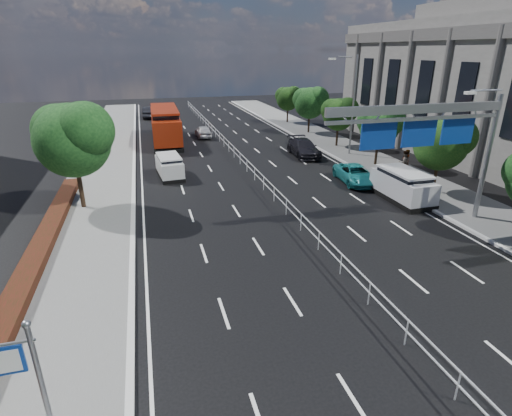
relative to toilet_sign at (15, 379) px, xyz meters
name	(u,v)px	position (x,y,z in m)	size (l,w,h in m)	color
ground	(436,379)	(10.95, 0.00, -2.94)	(160.00, 160.00, 0.00)	black
median_fence	(249,168)	(10.95, 22.50, -2.42)	(0.05, 85.00, 1.02)	silver
toilet_sign	(15,379)	(0.00, 0.00, 0.00)	(1.62, 0.18, 4.34)	gray
overhead_gantry	(434,127)	(17.69, 10.05, 2.66)	(10.24, 0.38, 7.45)	gray
streetlight_far	(351,99)	(21.46, 26.00, 2.27)	(2.78, 2.40, 9.00)	gray
civic_hall	(507,87)	(34.67, 22.00, 3.33)	(14.40, 36.00, 14.35)	slate
near_tree_back	(73,136)	(-0.99, 17.97, 1.67)	(4.84, 4.51, 6.69)	black
far_tree_d	(442,141)	(22.20, 14.48, 0.74)	(3.85, 3.59, 5.34)	black
far_tree_e	(380,124)	(22.20, 21.98, 0.61)	(3.63, 3.38, 5.13)	black
far_tree_f	(339,113)	(22.20, 29.48, 0.55)	(3.52, 3.28, 5.02)	black
far_tree_g	(310,101)	(22.20, 36.98, 0.81)	(3.96, 3.69, 5.45)	black
far_tree_h	(288,97)	(22.20, 44.48, 0.48)	(3.41, 3.18, 4.91)	black
white_minivan	(169,166)	(4.74, 23.51, -2.10)	(2.05, 4.09, 1.72)	black
red_bus	(165,124)	(5.38, 37.19, -1.08)	(3.11, 12.05, 3.58)	black
near_car_silver	(203,131)	(9.61, 38.13, -2.28)	(1.57, 3.90, 1.33)	#A9ABB0
near_car_dark	(149,112)	(4.08, 54.41, -2.13)	(1.72, 4.94, 1.63)	black
silver_minivan	(402,186)	(19.25, 14.00, -1.95)	(2.11, 4.90, 2.03)	black
parked_car_teal	(356,174)	(18.12, 18.16, -2.29)	(2.18, 4.72, 1.31)	#197274
parked_car_dark	(304,148)	(17.45, 26.91, -2.18)	(2.15, 5.29, 1.53)	black
pedestrian_a	(406,162)	(22.89, 18.87, -1.83)	(0.71, 0.46, 1.94)	gray
pedestrian_b	(404,163)	(22.53, 18.62, -1.83)	(0.94, 0.73, 1.94)	gray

